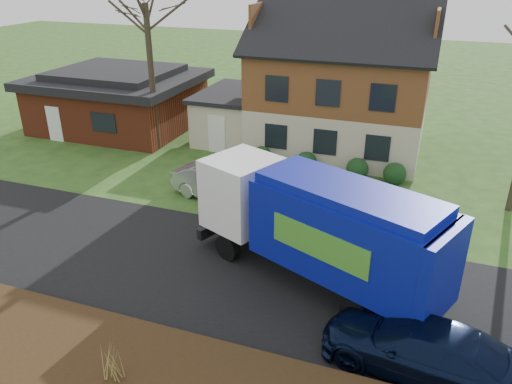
% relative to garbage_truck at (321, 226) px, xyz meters
% --- Properties ---
extents(ground, '(120.00, 120.00, 0.00)m').
position_rel_garbage_truck_xyz_m(ground, '(-4.04, -0.39, -2.21)').
color(ground, '#294D19').
rests_on(ground, ground).
extents(road, '(80.00, 7.00, 0.02)m').
position_rel_garbage_truck_xyz_m(road, '(-4.04, -0.39, -2.20)').
color(road, black).
rests_on(road, ground).
extents(mulch_verge, '(80.00, 3.50, 0.30)m').
position_rel_garbage_truck_xyz_m(mulch_verge, '(-4.04, -5.69, -2.06)').
color(mulch_verge, black).
rests_on(mulch_verge, ground).
extents(main_house, '(12.95, 8.95, 9.26)m').
position_rel_garbage_truck_xyz_m(main_house, '(-2.55, 13.52, 1.82)').
color(main_house, beige).
rests_on(main_house, ground).
extents(ranch_house, '(9.80, 8.20, 3.70)m').
position_rel_garbage_truck_xyz_m(ranch_house, '(-16.04, 12.61, -0.39)').
color(ranch_house, maroon).
rests_on(ranch_house, ground).
extents(garbage_truck, '(9.15, 5.71, 3.83)m').
position_rel_garbage_truck_xyz_m(garbage_truck, '(0.00, 0.00, 0.00)').
color(garbage_truck, black).
rests_on(garbage_truck, ground).
extents(silver_sedan, '(5.03, 2.78, 1.57)m').
position_rel_garbage_truck_xyz_m(silver_sedan, '(-5.54, 4.80, -1.42)').
color(silver_sedan, '#B5B7BD').
rests_on(silver_sedan, ground).
extents(navy_wagon, '(5.45, 2.89, 1.51)m').
position_rel_garbage_truck_xyz_m(navy_wagon, '(3.41, -2.91, -1.45)').
color(navy_wagon, black).
rests_on(navy_wagon, ground).
extents(grass_clump_mid, '(0.39, 0.32, 1.09)m').
position_rel_garbage_truck_xyz_m(grass_clump_mid, '(-3.78, -6.09, -1.36)').
color(grass_clump_mid, olive).
rests_on(grass_clump_mid, mulch_verge).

